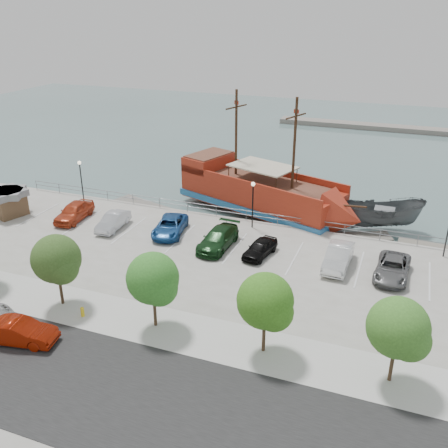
% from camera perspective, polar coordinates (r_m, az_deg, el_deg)
% --- Properties ---
extents(ground, '(160.00, 160.00, 0.00)m').
position_cam_1_polar(ground, '(39.96, 0.32, -5.23)').
color(ground, '#4B6665').
extents(street, '(100.00, 8.00, 0.04)m').
position_cam_1_polar(street, '(27.69, -12.01, -18.41)').
color(street, black).
rests_on(street, land_slab).
extents(sidewalk, '(100.00, 4.00, 0.05)m').
position_cam_1_polar(sidewalk, '(31.68, -6.17, -11.80)').
color(sidewalk, beige).
rests_on(sidewalk, land_slab).
extents(seawall_railing, '(50.00, 0.06, 1.00)m').
position_cam_1_polar(seawall_railing, '(45.95, 3.74, 0.86)').
color(seawall_railing, slate).
rests_on(seawall_railing, land_slab).
extents(far_shore, '(40.00, 3.00, 0.80)m').
position_cam_1_polar(far_shore, '(89.80, 19.25, 10.27)').
color(far_shore, gray).
rests_on(far_shore, ground).
extents(pirate_ship, '(20.12, 11.38, 12.48)m').
position_cam_1_polar(pirate_ship, '(49.34, 5.49, 3.15)').
color(pirate_ship, '#A42A16').
rests_on(pirate_ship, ground).
extents(patrol_boat, '(7.90, 5.00, 2.86)m').
position_cam_1_polar(patrol_boat, '(48.34, 17.78, 0.79)').
color(patrol_boat, '#4E5254').
rests_on(patrol_boat, ground).
extents(dock_west, '(7.65, 4.25, 0.42)m').
position_cam_1_polar(dock_west, '(52.33, -9.03, 1.98)').
color(dock_west, slate).
rests_on(dock_west, ground).
extents(dock_mid, '(6.85, 4.44, 0.38)m').
position_cam_1_polar(dock_mid, '(46.25, 14.61, -1.56)').
color(dock_mid, '#6B665C').
rests_on(dock_mid, ground).
extents(dock_east, '(7.28, 2.35, 0.41)m').
position_cam_1_polar(dock_east, '(46.27, 23.63, -2.84)').
color(dock_east, gray).
rests_on(dock_east, ground).
extents(shed, '(3.82, 3.82, 2.48)m').
position_cam_1_polar(shed, '(51.40, -23.49, 2.36)').
color(shed, brown).
rests_on(shed, land_slab).
extents(street_sedan, '(4.67, 2.35, 1.47)m').
position_cam_1_polar(street_sedan, '(32.35, -22.36, -11.32)').
color(street_sedan, maroon).
rests_on(street_sedan, street).
extents(fire_hydrant, '(0.25, 0.25, 0.72)m').
position_cam_1_polar(fire_hydrant, '(33.62, -15.88, -9.59)').
color(fire_hydrant, yellow).
rests_on(fire_hydrant, sidewalk).
extents(lamp_post_left, '(0.36, 0.36, 4.28)m').
position_cam_1_polar(lamp_post_left, '(51.88, -16.06, 5.52)').
color(lamp_post_left, black).
rests_on(lamp_post_left, land_slab).
extents(lamp_post_mid, '(0.36, 0.36, 4.28)m').
position_cam_1_polar(lamp_post_mid, '(43.90, 3.32, 3.15)').
color(lamp_post_mid, black).
rests_on(lamp_post_mid, land_slab).
extents(tree_c, '(3.30, 3.20, 5.00)m').
position_cam_1_polar(tree_c, '(33.82, -18.49, -4.03)').
color(tree_c, '#473321').
rests_on(tree_c, sidewalk).
extents(tree_d, '(3.30, 3.20, 5.00)m').
position_cam_1_polar(tree_d, '(30.20, -7.96, -6.43)').
color(tree_d, '#473321').
rests_on(tree_d, sidewalk).
extents(tree_e, '(3.30, 3.20, 5.00)m').
position_cam_1_polar(tree_e, '(27.89, 4.97, -9.04)').
color(tree_e, '#473321').
rests_on(tree_e, sidewalk).
extents(tree_f, '(3.30, 3.20, 5.00)m').
position_cam_1_polar(tree_f, '(27.24, 19.53, -11.41)').
color(tree_f, '#473321').
rests_on(tree_f, sidewalk).
extents(parked_car_a, '(2.38, 5.01, 1.65)m').
position_cam_1_polar(parked_car_a, '(48.24, -16.76, 1.39)').
color(parked_car_a, '#B73B1C').
rests_on(parked_car_a, land_slab).
extents(parked_car_b, '(1.73, 4.32, 1.40)m').
position_cam_1_polar(parked_car_b, '(45.48, -12.57, 0.30)').
color(parked_car_b, '#B9BBC0').
rests_on(parked_car_b, land_slab).
extents(parked_car_c, '(3.28, 5.43, 1.41)m').
position_cam_1_polar(parked_car_c, '(43.66, -6.19, -0.24)').
color(parked_car_c, '#1A4A8B').
rests_on(parked_car_c, land_slab).
extents(parked_car_d, '(2.36, 5.38, 1.54)m').
position_cam_1_polar(parked_car_d, '(40.94, -0.68, -1.70)').
color(parked_car_d, '#133616').
rests_on(parked_car_d, land_slab).
extents(parked_car_e, '(2.29, 4.16, 1.34)m').
position_cam_1_polar(parked_car_e, '(39.73, 4.13, -2.75)').
color(parked_car_e, black).
rests_on(parked_car_e, land_slab).
extents(parked_car_f, '(1.84, 5.00, 1.63)m').
position_cam_1_polar(parked_car_f, '(38.93, 12.93, -3.69)').
color(parked_car_f, silver).
rests_on(parked_car_f, land_slab).
extents(parked_car_g, '(2.56, 5.14, 1.40)m').
position_cam_1_polar(parked_car_g, '(38.65, 18.68, -4.81)').
color(parked_car_g, slate).
rests_on(parked_car_g, land_slab).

